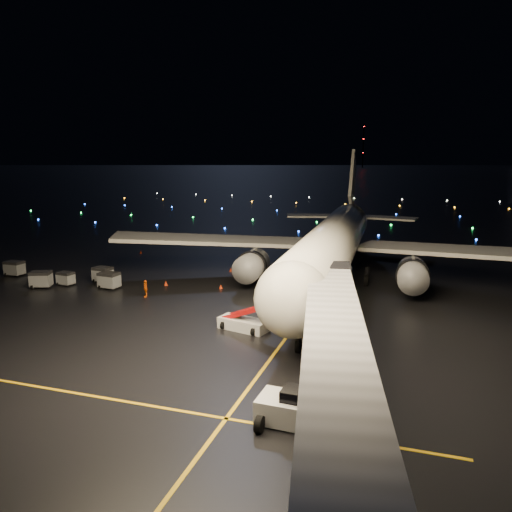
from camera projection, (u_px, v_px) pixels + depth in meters
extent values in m
plane|color=black|center=(383.00, 181.00, 321.40)|extent=(2000.00, 2000.00, 0.00)
cube|color=gold|center=(314.00, 301.00, 51.72)|extent=(0.25, 80.00, 0.02)
cube|color=silver|center=(297.00, 407.00, 27.65)|extent=(4.47, 2.48, 2.08)
imported|color=orange|center=(146.00, 289.00, 53.07)|extent=(1.02, 1.12, 1.84)
cone|color=red|center=(221.00, 287.00, 56.54)|extent=(0.53, 0.53, 0.48)
cone|color=red|center=(231.00, 269.00, 65.21)|extent=(0.42, 0.42, 0.47)
cone|color=red|center=(166.00, 283.00, 57.99)|extent=(0.54, 0.54, 0.51)
cone|color=red|center=(141.00, 252.00, 77.25)|extent=(0.57, 0.57, 0.49)
cylinder|color=black|center=(363.00, 146.00, 744.07)|extent=(1.80, 1.80, 64.00)
cube|color=gray|center=(109.00, 281.00, 56.46)|extent=(2.32, 1.72, 1.87)
cube|color=gray|center=(66.00, 279.00, 58.03)|extent=(1.97, 1.50, 1.55)
cube|color=gray|center=(103.00, 275.00, 59.38)|extent=(2.27, 1.69, 1.82)
cube|color=gray|center=(41.00, 280.00, 56.87)|extent=(2.63, 2.23, 1.89)
cube|color=gray|center=(15.00, 268.00, 62.69)|extent=(2.20, 1.57, 1.84)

